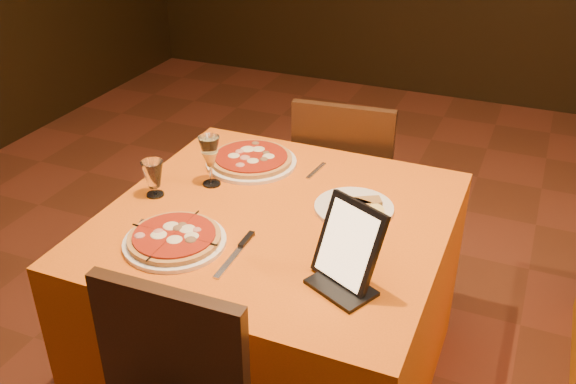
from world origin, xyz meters
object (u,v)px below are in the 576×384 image
at_px(pizza_far, 251,160).
at_px(tablet, 349,244).
at_px(chair_main_far, 349,185).
at_px(main_table, 277,305).
at_px(pizza_near, 175,240).
at_px(wine_glass, 210,161).
at_px(water_glass, 154,179).

bearing_deg(pizza_far, tablet, -44.17).
distance_m(chair_main_far, tablet, 1.17).
relative_size(main_table, pizza_near, 3.47).
height_order(pizza_far, wine_glass, wine_glass).
xyz_separation_m(pizza_near, water_glass, (-0.22, 0.23, 0.05)).
height_order(pizza_near, pizza_far, same).
bearing_deg(pizza_far, pizza_near, -88.13).
relative_size(water_glass, tablet, 0.53).
xyz_separation_m(pizza_near, tablet, (0.54, 0.03, 0.10)).
bearing_deg(wine_glass, chair_main_far, 67.02).
height_order(pizza_near, wine_glass, wine_glass).
bearing_deg(wine_glass, tablet, -28.91).
bearing_deg(tablet, main_table, 169.70).
relative_size(main_table, chair_main_far, 1.21).
height_order(pizza_near, water_glass, water_glass).
bearing_deg(pizza_near, main_table, 51.11).
relative_size(wine_glass, tablet, 0.78).
height_order(wine_glass, tablet, tablet).
distance_m(pizza_far, wine_glass, 0.23).
height_order(chair_main_far, pizza_far, chair_main_far).
xyz_separation_m(main_table, chair_main_far, (0.00, 0.81, 0.08)).
bearing_deg(wine_glass, pizza_far, 73.38).
distance_m(main_table, chair_main_far, 0.81).
height_order(water_glass, tablet, tablet).
height_order(pizza_far, tablet, tablet).
distance_m(wine_glass, water_glass, 0.21).
bearing_deg(pizza_near, chair_main_far, 78.52).
distance_m(pizza_near, pizza_far, 0.58).
bearing_deg(chair_main_far, pizza_near, 72.79).
bearing_deg(chair_main_far, main_table, 84.27).
bearing_deg(pizza_far, wine_glass, -106.62).
relative_size(chair_main_far, pizza_near, 2.87).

